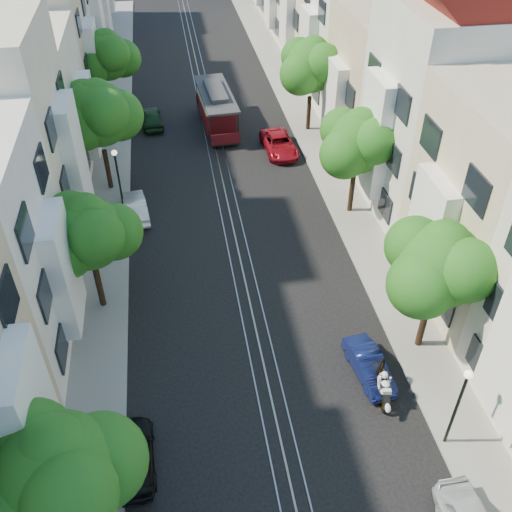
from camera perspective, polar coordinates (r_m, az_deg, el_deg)
name	(u,v)px	position (r m, az deg, el deg)	size (l,w,h in m)	color
ground	(217,157)	(40.63, -3.88, 9.87)	(200.00, 200.00, 0.00)	black
sidewalk_east	(318,148)	(41.77, 6.22, 10.69)	(2.50, 80.00, 0.12)	gray
sidewalk_west	(112,164)	(40.70, -14.20, 8.87)	(2.50, 80.00, 0.12)	gray
rail_left	(210,157)	(40.58, -4.67, 9.81)	(0.06, 80.00, 0.02)	gray
rail_slot	(217,157)	(40.62, -3.89, 9.88)	(0.06, 80.00, 0.02)	gray
rail_right	(225,156)	(40.66, -3.10, 9.95)	(0.06, 80.00, 0.02)	gray
lane_line	(217,157)	(40.62, -3.89, 9.87)	(0.08, 80.00, 0.01)	tan
townhouses_east	(391,75)	(40.98, 13.32, 17.23)	(7.75, 72.00, 12.00)	beige
townhouses_west	(23,100)	(39.23, -22.28, 14.25)	(7.75, 72.00, 11.76)	silver
tree_e_b	(440,267)	(24.46, 17.90, -1.04)	(4.93, 4.08, 6.68)	black
tree_e_c	(359,144)	(32.91, 10.24, 11.01)	(4.84, 3.99, 6.52)	black
tree_e_d	(312,67)	(42.40, 5.67, 18.32)	(5.01, 4.16, 6.85)	black
tree_w_a	(59,477)	(18.15, -19.08, -20.15)	(4.93, 4.08, 6.68)	black
tree_w_b	(89,235)	(26.61, -16.38, 2.03)	(4.72, 3.87, 6.27)	black
tree_w_c	(99,115)	(35.76, -15.46, 13.42)	(5.13, 4.28, 7.09)	black
tree_w_d	(107,57)	(46.11, -14.64, 18.68)	(4.84, 3.99, 6.52)	black
lamp_east	(460,397)	(22.40, 19.74, -13.17)	(0.32, 0.32, 4.16)	black
lamp_west	(118,172)	(34.05, -13.67, 8.12)	(0.32, 0.32, 4.16)	black
sportbike_rider	(384,385)	(24.51, 12.64, -12.52)	(0.72, 2.03, 1.65)	black
cable_car	(216,107)	(44.01, -3.98, 14.67)	(2.72, 7.37, 2.78)	black
parked_car_e_mid	(369,366)	(25.53, 11.24, -10.71)	(1.17, 3.35, 1.11)	#0E1647
parked_car_e_far	(279,144)	(40.92, 2.32, 11.13)	(2.04, 4.42, 1.23)	maroon
parked_car_w_near	(135,455)	(23.01, -12.05, -18.90)	(1.49, 3.68, 1.07)	black
parked_car_w_mid	(135,207)	(34.83, -11.99, 4.79)	(1.30, 3.73, 1.23)	silver
parked_car_w_far	(151,117)	(45.31, -10.42, 13.48)	(1.55, 3.85, 1.31)	black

